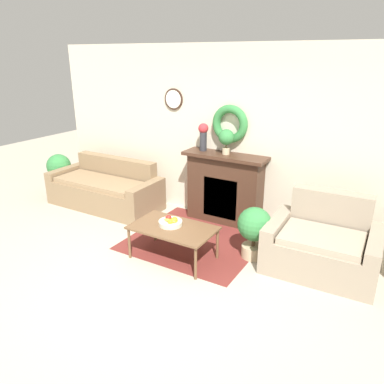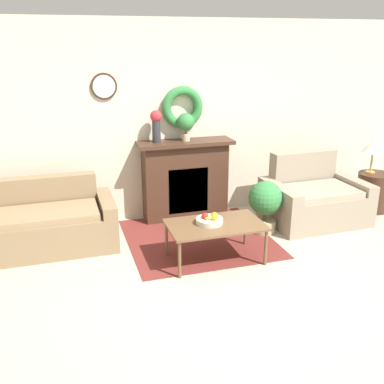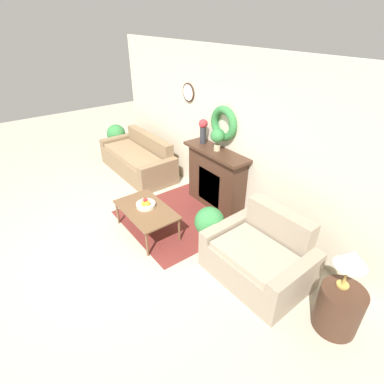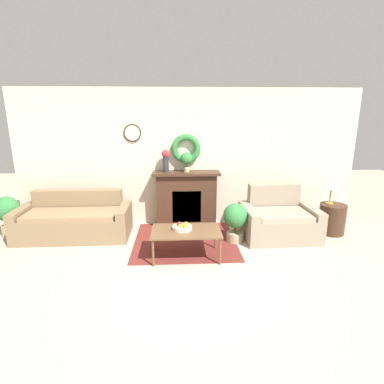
% 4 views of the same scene
% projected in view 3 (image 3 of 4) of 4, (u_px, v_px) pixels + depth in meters
% --- Properties ---
extents(ground_plane, '(16.00, 16.00, 0.00)m').
position_uv_depth(ground_plane, '(103.00, 255.00, 4.45)').
color(ground_plane, '#ADA38E').
extents(floor_rug, '(1.80, 1.75, 0.01)m').
position_uv_depth(floor_rug, '(179.00, 218.00, 5.26)').
color(floor_rug, maroon).
rests_on(floor_rug, ground_plane).
extents(wall_back, '(6.80, 0.19, 2.70)m').
position_uv_depth(wall_back, '(229.00, 134.00, 5.01)').
color(wall_back, beige).
rests_on(wall_back, ground_plane).
extents(fireplace, '(1.31, 0.41, 1.11)m').
position_uv_depth(fireplace, '(216.00, 179.00, 5.34)').
color(fireplace, '#42281C').
rests_on(fireplace, ground_plane).
extents(couch_left, '(2.01, 0.88, 0.81)m').
position_uv_depth(couch_left, '(139.00, 160.00, 6.66)').
color(couch_left, '#846B4C').
rests_on(couch_left, ground_plane).
extents(loveseat_right, '(1.34, 0.99, 0.92)m').
position_uv_depth(loveseat_right, '(260.00, 256.00, 3.98)').
color(loveseat_right, gray).
rests_on(loveseat_right, ground_plane).
extents(coffee_table, '(1.08, 0.65, 0.45)m').
position_uv_depth(coffee_table, '(146.00, 211.00, 4.73)').
color(coffee_table, brown).
rests_on(coffee_table, ground_plane).
extents(fruit_bowl, '(0.31, 0.31, 0.12)m').
position_uv_depth(fruit_bowl, '(146.00, 204.00, 4.74)').
color(fruit_bowl, beige).
rests_on(fruit_bowl, coffee_table).
extents(side_table_by_loveseat, '(0.48, 0.48, 0.57)m').
position_uv_depth(side_table_by_loveseat, '(339.00, 309.00, 3.31)').
color(side_table_by_loveseat, '#42281C').
rests_on(side_table_by_loveseat, ground_plane).
extents(table_lamp, '(0.34, 0.34, 0.49)m').
position_uv_depth(table_lamp, '(352.00, 259.00, 3.03)').
color(table_lamp, '#B28E42').
rests_on(table_lamp, side_table_by_loveseat).
extents(vase_on_mantel_left, '(0.16, 0.16, 0.43)m').
position_uv_depth(vase_on_mantel_left, '(203.00, 129.00, 5.20)').
color(vase_on_mantel_left, '#2D2D33').
rests_on(vase_on_mantel_left, fireplace).
extents(potted_plant_on_mantel, '(0.23, 0.23, 0.38)m').
position_uv_depth(potted_plant_on_mantel, '(217.00, 137.00, 4.92)').
color(potted_plant_on_mantel, tan).
rests_on(potted_plant_on_mantel, fireplace).
extents(potted_plant_floor_by_couch, '(0.45, 0.45, 0.76)m').
position_uv_depth(potted_plant_floor_by_couch, '(117.00, 136.00, 7.44)').
color(potted_plant_floor_by_couch, tan).
rests_on(potted_plant_floor_by_couch, ground_plane).
extents(potted_plant_floor_by_loveseat, '(0.44, 0.44, 0.70)m').
position_uv_depth(potted_plant_floor_by_loveseat, '(209.00, 225.00, 4.40)').
color(potted_plant_floor_by_loveseat, tan).
rests_on(potted_plant_floor_by_loveseat, ground_plane).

